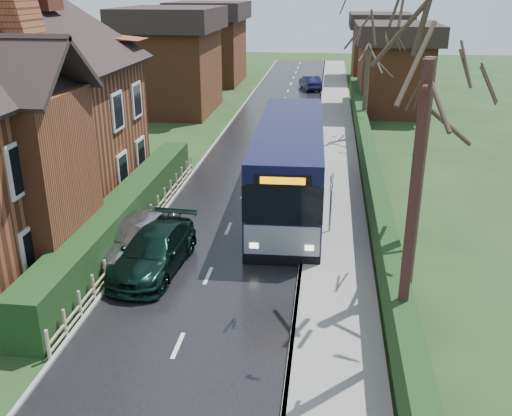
# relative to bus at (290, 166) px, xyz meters

# --- Properties ---
(ground) EXTENTS (140.00, 140.00, 0.00)m
(ground) POSITION_rel_bus_xyz_m (-2.20, -8.94, -1.80)
(ground) COLOR #2B491F
(ground) RESTS_ON ground
(road) EXTENTS (6.00, 100.00, 0.02)m
(road) POSITION_rel_bus_xyz_m (-2.20, 1.06, -1.79)
(road) COLOR black
(road) RESTS_ON ground
(pavement) EXTENTS (2.50, 100.00, 0.14)m
(pavement) POSITION_rel_bus_xyz_m (2.05, 1.06, -1.73)
(pavement) COLOR slate
(pavement) RESTS_ON ground
(kerb_right) EXTENTS (0.12, 100.00, 0.14)m
(kerb_right) POSITION_rel_bus_xyz_m (0.85, 1.06, -1.73)
(kerb_right) COLOR gray
(kerb_right) RESTS_ON ground
(kerb_left) EXTENTS (0.12, 100.00, 0.10)m
(kerb_left) POSITION_rel_bus_xyz_m (-5.25, 1.06, -1.75)
(kerb_left) COLOR gray
(kerb_left) RESTS_ON ground
(front_hedge) EXTENTS (1.20, 16.00, 1.60)m
(front_hedge) POSITION_rel_bus_xyz_m (-6.10, -3.94, -1.00)
(front_hedge) COLOR black
(front_hedge) RESTS_ON ground
(picket_fence) EXTENTS (0.10, 16.00, 0.90)m
(picket_fence) POSITION_rel_bus_xyz_m (-5.35, -3.94, -1.35)
(picket_fence) COLOR tan
(picket_fence) RESTS_ON ground
(right_wall_hedge) EXTENTS (0.60, 50.00, 1.80)m
(right_wall_hedge) POSITION_rel_bus_xyz_m (3.60, 1.06, -0.78)
(right_wall_hedge) COLOR brown
(right_wall_hedge) RESTS_ON ground
(bus) EXTENTS (3.06, 12.01, 3.63)m
(bus) POSITION_rel_bus_xyz_m (0.00, 0.00, 0.00)
(bus) COLOR black
(bus) RESTS_ON ground
(car_silver) EXTENTS (2.33, 4.66, 1.53)m
(car_silver) POSITION_rel_bus_xyz_m (-5.00, -5.78, -1.03)
(car_silver) COLOR #A4A5A9
(car_silver) RESTS_ON ground
(car_green) EXTENTS (2.30, 4.90, 1.38)m
(car_green) POSITION_rel_bus_xyz_m (-4.10, -6.68, -1.11)
(car_green) COLOR black
(car_green) RESTS_ON ground
(car_distant) EXTENTS (2.37, 4.15, 1.29)m
(car_distant) POSITION_rel_bus_xyz_m (-0.20, 30.05, -1.15)
(car_distant) COLOR black
(car_distant) RESTS_ON ground
(bus_stop_sign) EXTENTS (0.14, 0.38, 2.52)m
(bus_stop_sign) POSITION_rel_bus_xyz_m (1.80, -2.94, -0.14)
(bus_stop_sign) COLOR slate
(bus_stop_sign) RESTS_ON ground
(telegraph_pole) EXTENTS (0.30, 0.98, 7.64)m
(telegraph_pole) POSITION_rel_bus_xyz_m (3.60, -10.80, 2.07)
(telegraph_pole) COLOR black
(telegraph_pole) RESTS_ON ground
(tree_right_near) EXTENTS (4.80, 4.80, 10.37)m
(tree_right_near) POSITION_rel_bus_xyz_m (4.26, -7.03, 5.95)
(tree_right_near) COLOR #33281E
(tree_right_near) RESTS_ON ground
(tree_right_far) EXTENTS (4.25, 4.25, 8.20)m
(tree_right_far) POSITION_rel_bus_xyz_m (3.80, 12.48, 4.33)
(tree_right_far) COLOR #372C20
(tree_right_far) RESTS_ON ground
(tree_house_side) EXTENTS (4.24, 4.24, 9.64)m
(tree_house_side) POSITION_rel_bus_xyz_m (-14.26, 3.89, 5.41)
(tree_house_side) COLOR #382B21
(tree_house_side) RESTS_ON ground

